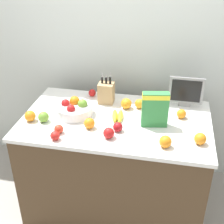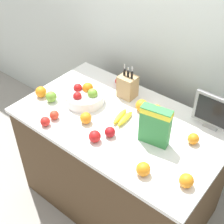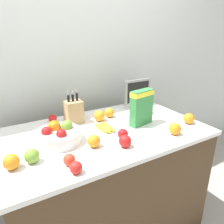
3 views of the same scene
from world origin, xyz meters
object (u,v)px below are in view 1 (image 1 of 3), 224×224
Objects in this scene: fruit_bowl at (75,109)px; apple_near_bananas at (55,136)px; apple_rightmost at (108,133)px; orange_mid_left at (126,104)px; orange_front_left at (165,142)px; orange_back_center at (140,104)px; apple_leftmost at (92,93)px; apple_rear at (118,127)px; apple_middle at (59,129)px; banana_bunch at (117,116)px; orange_by_cereal at (89,123)px; small_monitor at (186,91)px; apple_by_knife_block at (43,117)px; orange_mid_right at (200,139)px; knife_block at (106,93)px; orange_front_center at (181,114)px; cereal_box at (155,108)px; orange_near_bowl at (30,116)px.

fruit_bowl is 4.35× the size of apple_near_bananas.
orange_mid_left is at bearing 82.99° from apple_rightmost.
orange_mid_left reaches higher than orange_front_left.
apple_rightmost is 1.01× the size of orange_back_center.
apple_rightmost is (0.33, -0.27, -0.01)m from fruit_bowl.
apple_near_bananas reaches higher than apple_leftmost.
apple_middle is at bearing -165.44° from apple_rear.
orange_by_cereal is (-0.18, -0.18, 0.02)m from banana_bunch.
orange_by_cereal reaches higher than orange_back_center.
apple_rightmost is at bearing -97.01° from orange_mid_left.
orange_by_cereal is at bearing 44.68° from apple_near_bananas.
small_monitor is 4.19× the size of apple_middle.
orange_back_center is at bearing 27.50° from apple_by_knife_block.
orange_front_left is 1.01× the size of orange_mid_right.
apple_by_knife_block is (-0.20, -0.16, -0.01)m from fruit_bowl.
orange_back_center is at bearing 47.69° from apple_near_bananas.
knife_block is 0.66m from small_monitor.
small_monitor reaches higher than fruit_bowl.
orange_front_left is (0.56, -0.13, 0.00)m from orange_by_cereal.
orange_back_center is (0.29, -0.05, -0.05)m from knife_block.
orange_mid_right is at bearing -12.99° from fruit_bowl.
orange_front_center is (0.63, -0.14, -0.05)m from knife_block.
knife_block is 0.52m from cereal_box.
orange_near_bowl reaches higher than apple_middle.
orange_by_cereal reaches higher than apple_rear.
orange_mid_left is at bearing 26.21° from orange_near_bowl.
orange_front_left is 0.24m from orange_mid_right.
apple_rear is at bearing -0.91° from orange_near_bowl.
apple_near_bananas reaches higher than banana_bunch.
apple_middle and apple_near_bananas have the same top height.
apple_rightmost is (0.13, -0.52, -0.05)m from knife_block.
orange_mid_right is (0.33, -0.18, -0.11)m from cereal_box.
orange_near_bowl is (-1.15, -0.47, -0.09)m from small_monitor.
cereal_box is 0.64m from fruit_bowl.
orange_back_center is (-0.23, 0.50, -0.00)m from orange_front_left.
fruit_bowl is 0.28m from apple_middle.
orange_near_bowl is at bearing -140.56° from knife_block.
apple_near_bananas is 0.79× the size of orange_near_bowl.
knife_block reaches higher than fruit_bowl.
orange_front_center is at bearing 32.06° from apple_rear.
apple_by_knife_block is 1.13× the size of orange_front_center.
orange_front_left reaches higher than banana_bunch.
apple_leftmost is (-0.80, 0.03, -0.11)m from small_monitor.
orange_mid_right is at bearing -79.01° from small_monitor.
orange_back_center reaches higher than banana_bunch.
apple_leftmost is at bearing 62.64° from apple_by_knife_block.
orange_mid_left is at bearing 29.51° from apple_by_knife_block.
orange_front_center is at bearing -12.94° from knife_block.
orange_by_cereal is 0.72m from orange_front_center.
fruit_bowl is 0.34m from orange_near_bowl.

